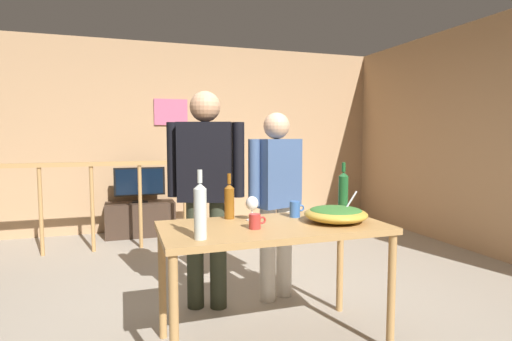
{
  "coord_description": "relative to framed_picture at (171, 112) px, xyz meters",
  "views": [
    {
      "loc": [
        -0.87,
        -2.85,
        1.34
      ],
      "look_at": [
        0.04,
        -0.14,
        1.1
      ],
      "focal_mm": 28.45,
      "sensor_mm": 36.0,
      "label": 1
    }
  ],
  "objects": [
    {
      "name": "mug_red",
      "position": [
        0.06,
        -3.63,
        -0.85
      ],
      "size": [
        0.11,
        0.07,
        0.09
      ],
      "color": "#B7332D",
      "rests_on": "serving_table"
    },
    {
      "name": "wine_bottle_green",
      "position": [
        0.81,
        -3.38,
        -0.74
      ],
      "size": [
        0.07,
        0.07,
        0.37
      ],
      "color": "#1E5628",
      "rests_on": "serving_table"
    },
    {
      "name": "side_wall_right",
      "position": [
        3.22,
        -2.13,
        -0.36
      ],
      "size": [
        0.1,
        4.68,
        2.65
      ],
      "primitive_type": "cube",
      "color": "tan",
      "rests_on": "ground_plane"
    },
    {
      "name": "wine_bottle_amber",
      "position": [
        -0.01,
        -3.28,
        -0.77
      ],
      "size": [
        0.07,
        0.07,
        0.31
      ],
      "color": "brown",
      "rests_on": "serving_table"
    },
    {
      "name": "salad_bowl",
      "position": [
        0.62,
        -3.6,
        -0.84
      ],
      "size": [
        0.41,
        0.41,
        0.21
      ],
      "color": "gold",
      "rests_on": "serving_table"
    },
    {
      "name": "back_wall",
      "position": [
        0.17,
        0.06,
        -0.36
      ],
      "size": [
        6.09,
        0.1,
        2.65
      ],
      "primitive_type": "cube",
      "color": "tan",
      "rests_on": "ground_plane"
    },
    {
      "name": "person_standing_left",
      "position": [
        -0.08,
        -2.86,
        -0.68
      ],
      "size": [
        0.56,
        0.35,
        1.68
      ],
      "rotation": [
        0.0,
        0.0,
        2.79
      ],
      "color": "#2D3323",
      "rests_on": "ground_plane"
    },
    {
      "name": "flat_screen_tv",
      "position": [
        -0.47,
        -0.32,
        -0.95
      ],
      "size": [
        0.66,
        0.12,
        0.47
      ],
      "color": "black",
      "rests_on": "tv_console"
    },
    {
      "name": "tv_console",
      "position": [
        -0.47,
        -0.29,
        -1.46
      ],
      "size": [
        0.9,
        0.4,
        0.45
      ],
      "primitive_type": "cube",
      "color": "#38281E",
      "rests_on": "ground_plane"
    },
    {
      "name": "framed_picture",
      "position": [
        0.0,
        0.0,
        0.0
      ],
      "size": [
        0.47,
        0.03,
        0.37
      ],
      "primitive_type": "cube",
      "color": "#C25A7D"
    },
    {
      "name": "stair_railing",
      "position": [
        -0.53,
        -0.92,
        -1.0
      ],
      "size": [
        3.29,
        0.1,
        1.1
      ],
      "color": "#B2844C",
      "rests_on": "ground_plane"
    },
    {
      "name": "wine_glass",
      "position": [
        0.12,
        -3.39,
        -0.79
      ],
      "size": [
        0.08,
        0.08,
        0.16
      ],
      "color": "silver",
      "rests_on": "serving_table"
    },
    {
      "name": "wine_bottle_clear",
      "position": [
        -0.3,
        -3.77,
        -0.74
      ],
      "size": [
        0.07,
        0.07,
        0.38
      ],
      "color": "silver",
      "rests_on": "serving_table"
    },
    {
      "name": "ground_plane",
      "position": [
        0.17,
        -3.06,
        -1.68
      ],
      "size": [
        8.12,
        8.12,
        0.0
      ],
      "primitive_type": "plane",
      "color": "#9E9384"
    },
    {
      "name": "mug_blue",
      "position": [
        0.44,
        -3.38,
        -0.84
      ],
      "size": [
        0.11,
        0.07,
        0.11
      ],
      "color": "#3866B2",
      "rests_on": "serving_table"
    },
    {
      "name": "person_standing_right",
      "position": [
        0.5,
        -2.86,
        -0.79
      ],
      "size": [
        0.53,
        0.33,
        1.53
      ],
      "rotation": [
        0.0,
        0.0,
        3.49
      ],
      "color": "beige",
      "rests_on": "ground_plane"
    },
    {
      "name": "serving_table",
      "position": [
        0.21,
        -3.55,
        -0.98
      ],
      "size": [
        1.41,
        0.7,
        0.78
      ],
      "color": "#B2844C",
      "rests_on": "ground_plane"
    }
  ]
}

